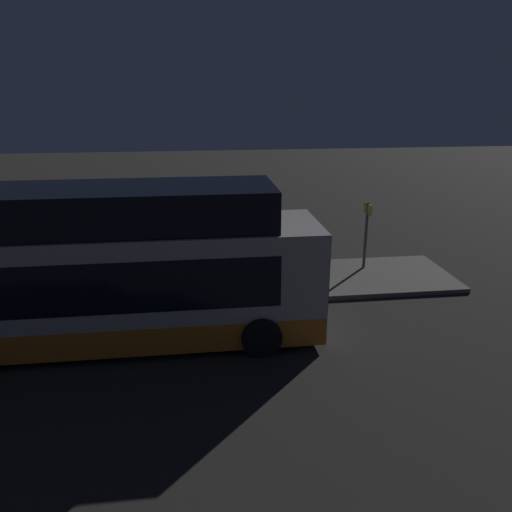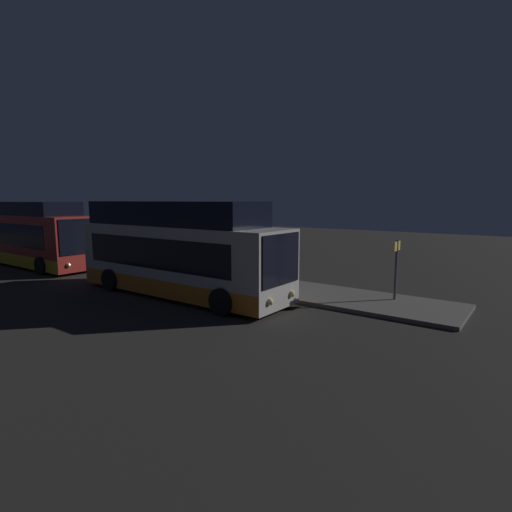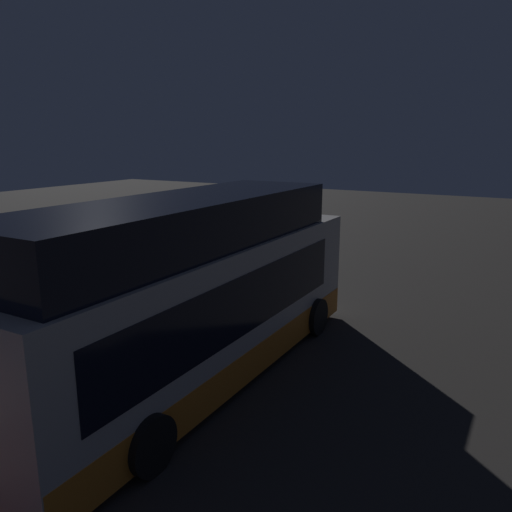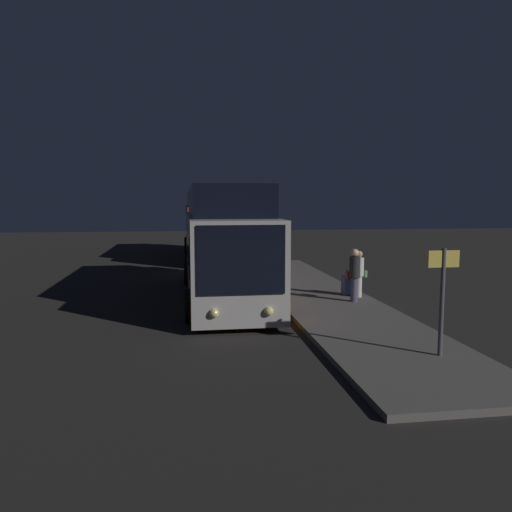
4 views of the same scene
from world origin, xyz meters
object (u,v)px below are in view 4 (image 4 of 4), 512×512
object	(u,v)px
passenger_waiting	(359,272)
suitcase	(346,285)
bus_second	(207,228)
passenger_boarding	(354,273)
sign_post	(442,289)
bus_lead	(225,249)

from	to	relation	value
passenger_waiting	suitcase	world-z (taller)	passenger_waiting
bus_second	passenger_boarding	bearing A→B (deg)	15.09
bus_second	sign_post	size ratio (longest dim) A/B	4.73
suitcase	sign_post	distance (m)	7.10
bus_lead	passenger_waiting	bearing A→B (deg)	73.92
passenger_waiting	sign_post	bearing A→B (deg)	-42.92
passenger_boarding	suitcase	bearing A→B (deg)	71.99
bus_lead	bus_second	bearing A→B (deg)	180.00
passenger_waiting	passenger_boarding	bearing A→B (deg)	-68.67
passenger_boarding	suitcase	xyz separation A→B (m)	(-1.17, 0.13, -0.62)
bus_lead	sign_post	bearing A→B (deg)	26.90
bus_second	passenger_waiting	size ratio (longest dim) A/B	6.85
suitcase	sign_post	xyz separation A→B (m)	(7.01, -0.25, 1.11)
bus_second	passenger_waiting	world-z (taller)	bus_second
bus_lead	bus_second	size ratio (longest dim) A/B	0.92
bus_second	suitcase	xyz separation A→B (m)	(14.10, 4.24, -1.29)
bus_lead	passenger_waiting	xyz separation A→B (m)	(1.31, 4.55, -0.74)
bus_second	passenger_boarding	xyz separation A→B (m)	(15.26, 4.12, -0.67)
passenger_waiting	suitcase	xyz separation A→B (m)	(-0.44, -0.30, -0.53)
bus_second	suitcase	size ratio (longest dim) A/B	12.05
bus_second	sign_post	xyz separation A→B (m)	(21.10, 4.00, -0.17)
bus_lead	passenger_boarding	world-z (taller)	bus_lead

